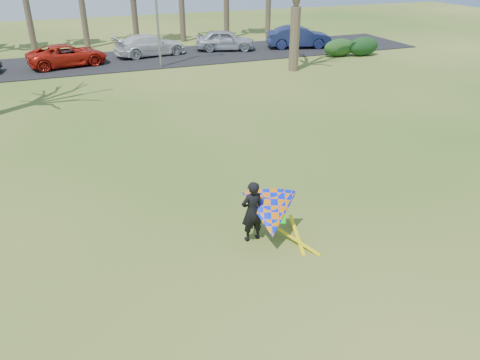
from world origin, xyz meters
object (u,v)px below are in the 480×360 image
object	(u,v)px
car_3	(150,45)
car_4	(225,40)
car_2	(67,55)
car_5	(299,37)
kite_flyer	(269,214)

from	to	relation	value
car_3	car_4	world-z (taller)	car_4
car_2	car_3	world-z (taller)	car_3
car_4	car_5	bearing A→B (deg)	-84.02
car_2	kite_flyer	xyz separation A→B (m)	(3.97, -24.26, 0.07)
car_5	car_4	bearing A→B (deg)	94.00
car_2	car_5	world-z (taller)	car_5
car_4	kite_flyer	size ratio (longest dim) A/B	1.91
car_5	kite_flyer	xyz separation A→B (m)	(-13.68, -24.36, -0.04)
car_3	car_2	bearing A→B (deg)	93.54
car_3	car_4	bearing A→B (deg)	-101.22
car_2	car_4	xyz separation A→B (m)	(11.78, 1.22, 0.06)
car_2	car_5	xyz separation A→B (m)	(17.65, 0.09, 0.12)
car_5	kite_flyer	bearing A→B (deg)	165.49
car_2	kite_flyer	size ratio (longest dim) A/B	2.17
kite_flyer	car_2	bearing A→B (deg)	99.28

